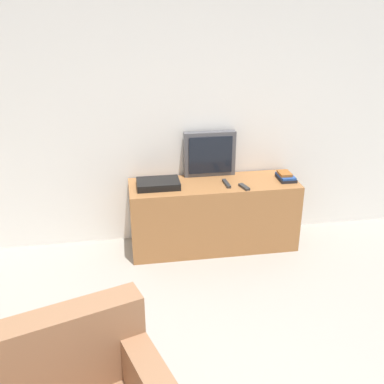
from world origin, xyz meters
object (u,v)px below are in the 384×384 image
(remote_on_stand, at_px, (226,183))
(tv_stand, at_px, (213,215))
(set_top_box, at_px, (158,184))
(remote_secondary, at_px, (244,187))
(book_stack, at_px, (286,176))
(television, at_px, (210,154))

(remote_on_stand, bearing_deg, tv_stand, 150.32)
(tv_stand, relative_size, remote_on_stand, 8.30)
(set_top_box, bearing_deg, tv_stand, 1.49)
(set_top_box, bearing_deg, remote_secondary, -11.20)
(tv_stand, height_order, book_stack, book_stack)
(remote_on_stand, bearing_deg, set_top_box, 175.83)
(book_stack, height_order, remote_secondary, book_stack)
(book_stack, bearing_deg, tv_stand, 178.01)
(book_stack, bearing_deg, television, 161.45)
(television, distance_m, book_stack, 0.77)
(remote_on_stand, bearing_deg, remote_secondary, -37.20)
(book_stack, relative_size, remote_secondary, 1.47)
(tv_stand, bearing_deg, remote_on_stand, -29.68)
(television, bearing_deg, tv_stand, -89.09)
(tv_stand, bearing_deg, television, 90.91)
(remote_on_stand, relative_size, set_top_box, 0.49)
(set_top_box, bearing_deg, remote_on_stand, -4.17)
(remote_secondary, bearing_deg, set_top_box, 168.80)
(book_stack, xyz_separation_m, set_top_box, (-1.25, 0.01, 0.00))
(tv_stand, xyz_separation_m, television, (-0.00, 0.21, 0.56))
(remote_secondary, relative_size, set_top_box, 0.38)
(television, bearing_deg, set_top_box, -156.93)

